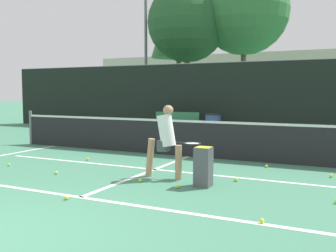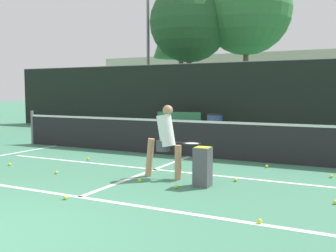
{
  "view_description": "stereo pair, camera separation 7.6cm",
  "coord_description": "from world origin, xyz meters",
  "px_view_note": "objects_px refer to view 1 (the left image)",
  "views": [
    {
      "loc": [
        3.96,
        -2.9,
        1.69
      ],
      "look_at": [
        0.28,
        4.62,
        0.95
      ],
      "focal_mm": 42.0,
      "sensor_mm": 36.0,
      "label": 1
    },
    {
      "loc": [
        4.02,
        -2.87,
        1.69
      ],
      "look_at": [
        0.28,
        4.62,
        0.95
      ],
      "focal_mm": 42.0,
      "sensor_mm": 36.0,
      "label": 2
    }
  ],
  "objects_px": {
    "courtside_bench": "(176,122)",
    "trash_bin": "(213,125)",
    "player_practicing": "(166,139)",
    "ball_hopper": "(203,166)",
    "parked_car": "(238,115)"
  },
  "relations": [
    {
      "from": "player_practicing",
      "to": "parked_car",
      "type": "relative_size",
      "value": 0.32
    },
    {
      "from": "courtside_bench",
      "to": "player_practicing",
      "type": "bearing_deg",
      "value": -72.72
    },
    {
      "from": "player_practicing",
      "to": "ball_hopper",
      "type": "relative_size",
      "value": 2.02
    },
    {
      "from": "courtside_bench",
      "to": "trash_bin",
      "type": "relative_size",
      "value": 2.24
    },
    {
      "from": "ball_hopper",
      "to": "player_practicing",
      "type": "bearing_deg",
      "value": 160.93
    },
    {
      "from": "player_practicing",
      "to": "courtside_bench",
      "type": "bearing_deg",
      "value": 113.65
    },
    {
      "from": "player_practicing",
      "to": "parked_car",
      "type": "distance_m",
      "value": 11.36
    },
    {
      "from": "ball_hopper",
      "to": "parked_car",
      "type": "distance_m",
      "value": 11.84
    },
    {
      "from": "ball_hopper",
      "to": "trash_bin",
      "type": "height_order",
      "value": "trash_bin"
    },
    {
      "from": "ball_hopper",
      "to": "courtside_bench",
      "type": "xyz_separation_m",
      "value": [
        -4.14,
        7.8,
        0.11
      ]
    },
    {
      "from": "player_practicing",
      "to": "trash_bin",
      "type": "xyz_separation_m",
      "value": [
        -1.69,
        7.47,
        -0.36
      ]
    },
    {
      "from": "trash_bin",
      "to": "player_practicing",
      "type": "bearing_deg",
      "value": -77.27
    },
    {
      "from": "courtside_bench",
      "to": "parked_car",
      "type": "relative_size",
      "value": 0.42
    },
    {
      "from": "parked_car",
      "to": "player_practicing",
      "type": "bearing_deg",
      "value": -80.9
    },
    {
      "from": "courtside_bench",
      "to": "ball_hopper",
      "type": "bearing_deg",
      "value": -68.2
    }
  ]
}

